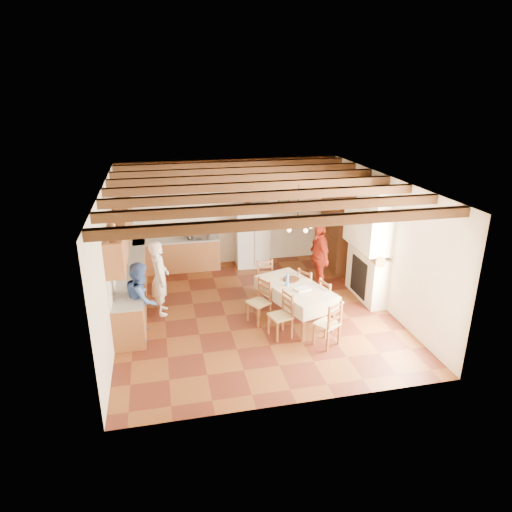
{
  "coord_description": "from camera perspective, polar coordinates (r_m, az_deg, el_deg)",
  "views": [
    {
      "loc": [
        -1.95,
        -9.06,
        4.86
      ],
      "look_at": [
        0.1,
        0.3,
        1.25
      ],
      "focal_mm": 32.0,
      "sensor_mm": 36.0,
      "label": 1
    }
  ],
  "objects": [
    {
      "name": "floor",
      "position": [
        10.47,
        -0.19,
        -7.08
      ],
      "size": [
        6.0,
        6.5,
        0.02
      ],
      "primitive_type": "cube",
      "color": "#512014",
      "rests_on": "ground"
    },
    {
      "name": "ceiling",
      "position": [
        9.45,
        -0.21,
        9.35
      ],
      "size": [
        6.0,
        6.5,
        0.02
      ],
      "primitive_type": "cube",
      "color": "beige",
      "rests_on": "ground"
    },
    {
      "name": "wall_back",
      "position": [
        12.92,
        -3.26,
        5.54
      ],
      "size": [
        6.0,
        0.02,
        3.0
      ],
      "primitive_type": "cube",
      "color": "beige",
      "rests_on": "ground"
    },
    {
      "name": "wall_front",
      "position": [
        6.98,
        5.51,
        -8.24
      ],
      "size": [
        6.0,
        0.02,
        3.0
      ],
      "primitive_type": "cube",
      "color": "beige",
      "rests_on": "ground"
    },
    {
      "name": "wall_left",
      "position": [
        9.72,
        -17.81,
        -0.61
      ],
      "size": [
        0.02,
        6.5,
        3.0
      ],
      "primitive_type": "cube",
      "color": "beige",
      "rests_on": "ground"
    },
    {
      "name": "wall_right",
      "position": [
        10.86,
        15.53,
        1.85
      ],
      "size": [
        0.02,
        6.5,
        3.0
      ],
      "primitive_type": "cube",
      "color": "beige",
      "rests_on": "ground"
    },
    {
      "name": "ceiling_beams",
      "position": [
        9.47,
        -0.21,
        8.76
      ],
      "size": [
        6.0,
        6.3,
        0.16
      ],
      "primitive_type": null,
      "color": "#3C1F0F",
      "rests_on": "ground"
    },
    {
      "name": "lower_cabinets_left",
      "position": [
        11.07,
        -15.2,
        -3.73
      ],
      "size": [
        0.6,
        4.3,
        0.86
      ],
      "primitive_type": "cube",
      "color": "brown",
      "rests_on": "ground"
    },
    {
      "name": "lower_cabinets_back",
      "position": [
        12.81,
        -9.79,
        0.1
      ],
      "size": [
        2.3,
        0.6,
        0.86
      ],
      "primitive_type": "cube",
      "color": "brown",
      "rests_on": "ground"
    },
    {
      "name": "countertop_left",
      "position": [
        10.89,
        -15.42,
        -1.57
      ],
      "size": [
        0.62,
        4.3,
        0.04
      ],
      "primitive_type": "cube",
      "color": "gray",
      "rests_on": "lower_cabinets_left"
    },
    {
      "name": "countertop_back",
      "position": [
        12.66,
        -9.91,
        2.0
      ],
      "size": [
        2.34,
        0.62,
        0.04
      ],
      "primitive_type": "cube",
      "color": "gray",
      "rests_on": "lower_cabinets_back"
    },
    {
      "name": "backsplash_left",
      "position": [
        10.8,
        -17.08,
        -0.11
      ],
      "size": [
        0.03,
        4.3,
        0.6
      ],
      "primitive_type": "cube",
      "color": "white",
      "rests_on": "ground"
    },
    {
      "name": "backsplash_back",
      "position": [
        12.84,
        -10.07,
        3.75
      ],
      "size": [
        2.3,
        0.03,
        0.6
      ],
      "primitive_type": "cube",
      "color": "white",
      "rests_on": "ground"
    },
    {
      "name": "upper_cabinets",
      "position": [
        10.59,
        -16.59,
        3.25
      ],
      "size": [
        0.35,
        4.2,
        0.7
      ],
      "primitive_type": "cube",
      "color": "brown",
      "rests_on": "ground"
    },
    {
      "name": "fireplace",
      "position": [
        10.93,
        13.66,
        1.59
      ],
      "size": [
        0.56,
        1.6,
        2.8
      ],
      "primitive_type": null,
      "color": "beige",
      "rests_on": "ground"
    },
    {
      "name": "wall_picture",
      "position": [
        13.13,
        3.48,
        7.35
      ],
      "size": [
        0.34,
        0.03,
        0.42
      ],
      "primitive_type": "cube",
      "color": "#331F15",
      "rests_on": "ground"
    },
    {
      "name": "refrigerator",
      "position": [
        12.86,
        -0.53,
        2.76
      ],
      "size": [
        0.94,
        0.78,
        1.83
      ],
      "primitive_type": "cube",
      "rotation": [
        0.0,
        0.0,
        -0.04
      ],
      "color": "silver",
      "rests_on": "floor"
    },
    {
      "name": "hutch",
      "position": [
        12.66,
        10.05,
        3.15
      ],
      "size": [
        0.6,
        1.27,
        2.24
      ],
      "primitive_type": null,
      "rotation": [
        0.0,
        0.0,
        0.07
      ],
      "color": "#382410",
      "rests_on": "floor"
    },
    {
      "name": "dining_table",
      "position": [
        9.87,
        4.95,
        -4.16
      ],
      "size": [
        1.5,
        2.07,
        0.81
      ],
      "rotation": [
        0.0,
        0.0,
        0.32
      ],
      "color": "beige",
      "rests_on": "floor"
    },
    {
      "name": "chandelier",
      "position": [
        9.34,
        5.23,
        4.33
      ],
      "size": [
        0.47,
        0.47,
        0.03
      ],
      "primitive_type": "torus",
      "color": "black",
      "rests_on": "ground"
    },
    {
      "name": "chair_left_near",
      "position": [
        9.33,
        3.05,
        -7.4
      ],
      "size": [
        0.5,
        0.51,
        0.96
      ],
      "primitive_type": null,
      "rotation": [
        0.0,
        0.0,
        -1.31
      ],
      "color": "brown",
      "rests_on": "floor"
    },
    {
      "name": "chair_left_far",
      "position": [
        9.87,
        0.33,
        -5.72
      ],
      "size": [
        0.55,
        0.56,
        0.96
      ],
      "primitive_type": null,
      "rotation": [
        0.0,
        0.0,
        -1.08
      ],
      "color": "brown",
      "rests_on": "floor"
    },
    {
      "name": "chair_right_near",
      "position": [
        10.08,
        9.32,
        -5.41
      ],
      "size": [
        0.49,
        0.5,
        0.96
      ],
      "primitive_type": null,
      "rotation": [
        0.0,
        0.0,
        1.8
      ],
      "color": "brown",
      "rests_on": "floor"
    },
    {
      "name": "chair_right_far",
      "position": [
        10.59,
        6.64,
        -3.95
      ],
      "size": [
        0.56,
        0.56,
        0.96
      ],
      "primitive_type": null,
      "rotation": [
        0.0,
        0.0,
        2.1
      ],
      "color": "brown",
      "rests_on": "floor"
    },
    {
      "name": "chair_end_near",
      "position": [
        9.14,
        8.88,
        -8.26
      ],
      "size": [
        0.57,
        0.56,
        0.96
      ],
      "primitive_type": null,
      "rotation": [
        0.0,
        0.0,
        3.68
      ],
      "color": "brown",
      "rests_on": "floor"
    },
    {
      "name": "chair_end_far",
      "position": [
        10.87,
        1.43,
        -3.14
      ],
      "size": [
        0.47,
        0.45,
        0.96
      ],
      "primitive_type": null,
      "rotation": [
        0.0,
        0.0,
        0.13
      ],
      "color": "brown",
      "rests_on": "floor"
    },
    {
      "name": "person_man",
      "position": [
        10.31,
        -11.94,
        -2.7
      ],
      "size": [
        0.42,
        0.63,
        1.71
      ],
      "primitive_type": "imported",
      "rotation": [
        0.0,
        0.0,
        1.59
      ],
      "color": "white",
      "rests_on": "floor"
    },
    {
      "name": "person_woman_blue",
      "position": [
        9.52,
        -14.1,
        -5.3
      ],
      "size": [
        0.66,
        0.82,
        1.59
      ],
      "primitive_type": "imported",
      "rotation": [
        0.0,
        0.0,
        1.49
      ],
      "color": "#3857A1",
      "rests_on": "floor"
    },
    {
      "name": "person_woman_red",
      "position": [
        11.38,
        7.87,
        -0.1
      ],
      "size": [
        0.45,
        1.03,
        1.74
      ],
      "primitive_type": "imported",
      "rotation": [
        0.0,
        0.0,
        -1.55
      ],
      "color": "#A82916",
      "rests_on": "floor"
    },
    {
      "name": "microwave",
      "position": [
        12.64,
        -7.26,
        3.0
      ],
      "size": [
        0.66,
        0.51,
        0.33
      ],
      "primitive_type": "imported",
      "rotation": [
        0.0,
        0.0,
        -0.19
      ],
      "color": "silver",
      "rests_on": "countertop_back"
    },
    {
      "name": "fridge_vase",
      "position": [
        12.55,
        -1.02,
        7.33
      ],
      "size": [
        0.34,
        0.34,
        0.29
      ],
      "primitive_type": "imported",
      "rotation": [
        0.0,
        0.0,
        -0.29
      ],
      "color": "#382410",
      "rests_on": "refrigerator"
    }
  ]
}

